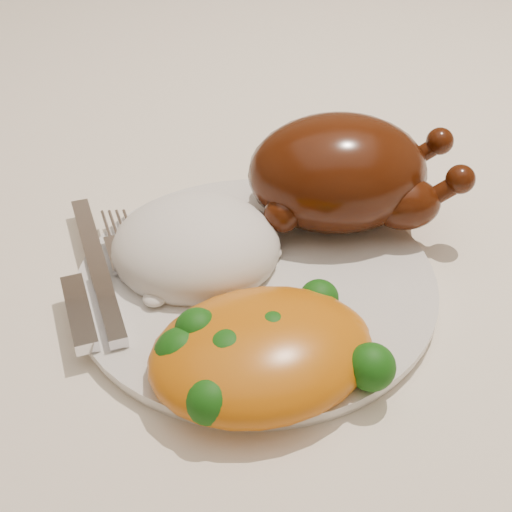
{
  "coord_description": "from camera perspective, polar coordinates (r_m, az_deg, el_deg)",
  "views": [
    {
      "loc": [
        -0.14,
        -0.54,
        1.11
      ],
      "look_at": [
        -0.11,
        -0.15,
        0.8
      ],
      "focal_mm": 50.0,
      "sensor_mm": 36.0,
      "label": 1
    }
  ],
  "objects": [
    {
      "name": "mac_and_cheese",
      "position": [
        0.45,
        0.87,
        -7.63
      ],
      "size": [
        0.16,
        0.14,
        0.05
      ],
      "rotation": [
        0.0,
        0.0,
        0.22
      ],
      "color": "orange",
      "rests_on": "dinner_plate"
    },
    {
      "name": "tablecloth",
      "position": [
        0.67,
        8.12,
        4.26
      ],
      "size": [
        1.73,
        1.03,
        0.18
      ],
      "color": "white",
      "rests_on": "dining_table"
    },
    {
      "name": "dining_table",
      "position": [
        0.71,
        7.6,
        -0.6
      ],
      "size": [
        1.6,
        0.9,
        0.76
      ],
      "color": "brown",
      "rests_on": "floor"
    },
    {
      "name": "roast_chicken",
      "position": [
        0.55,
        6.96,
        6.63
      ],
      "size": [
        0.17,
        0.11,
        0.09
      ],
      "rotation": [
        0.0,
        0.0,
        -0.02
      ],
      "color": "#471707",
      "rests_on": "dinner_plate"
    },
    {
      "name": "rice_mound",
      "position": [
        0.52,
        -4.81,
        0.7
      ],
      "size": [
        0.13,
        0.12,
        0.06
      ],
      "rotation": [
        0.0,
        0.0,
        -0.05
      ],
      "color": "white",
      "rests_on": "dinner_plate"
    },
    {
      "name": "cutlery",
      "position": [
        0.51,
        -12.66,
        -2.33
      ],
      "size": [
        0.06,
        0.17,
        0.01
      ],
      "rotation": [
        0.0,
        0.0,
        0.25
      ],
      "color": "silver",
      "rests_on": "dinner_plate"
    },
    {
      "name": "dinner_plate",
      "position": [
        0.52,
        0.0,
        -2.2
      ],
      "size": [
        0.33,
        0.33,
        0.01
      ],
      "primitive_type": "cylinder",
      "rotation": [
        0.0,
        0.0,
        -0.34
      ],
      "color": "silver",
      "rests_on": "tablecloth"
    }
  ]
}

